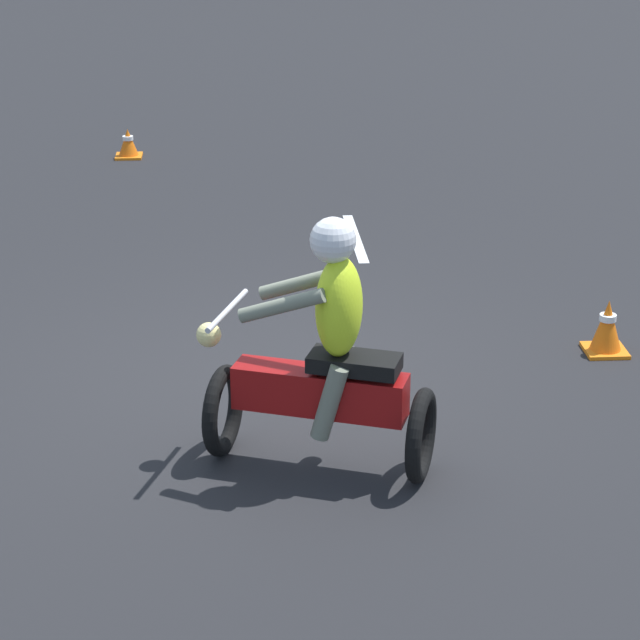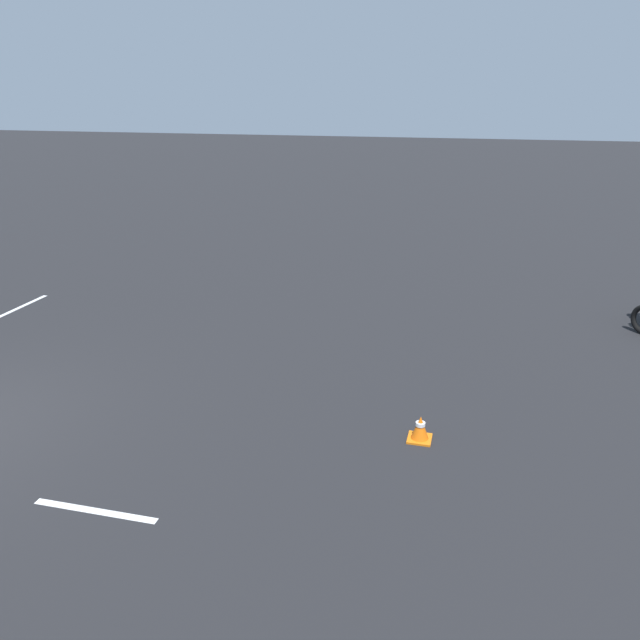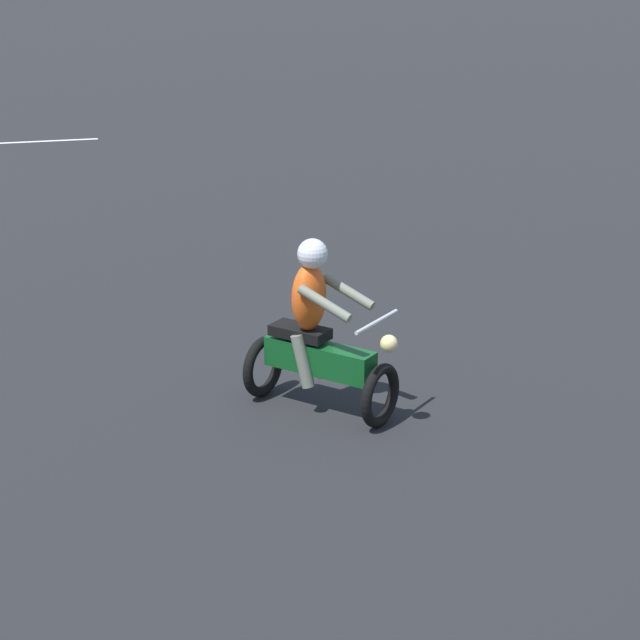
% 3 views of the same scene
% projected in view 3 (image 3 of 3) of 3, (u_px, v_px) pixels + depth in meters
% --- Properties ---
extents(motorcycle_rider_background, '(1.41, 1.42, 1.66)m').
position_uv_depth(motorcycle_rider_background, '(317.00, 337.00, 11.49)').
color(motorcycle_rider_background, black).
rests_on(motorcycle_rider_background, ground).
extents(lane_stripe_w, '(2.16, 0.13, 0.01)m').
position_uv_depth(lane_stripe_w, '(40.00, 141.00, 23.38)').
color(lane_stripe_w, silver).
rests_on(lane_stripe_w, ground).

